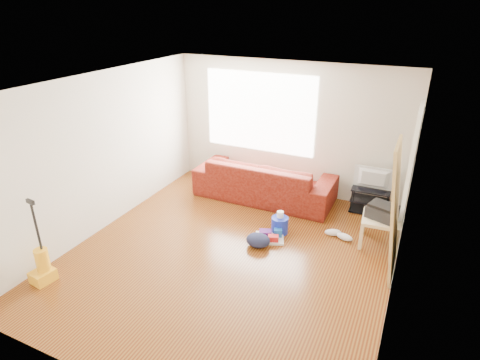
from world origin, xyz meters
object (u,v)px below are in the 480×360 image
at_px(side_table, 381,222).
at_px(cleaning_tray, 271,236).
at_px(tv_stand, 370,200).
at_px(vacuum, 42,266).
at_px(bucket, 279,232).
at_px(backpack, 258,246).
at_px(sofa, 264,198).

bearing_deg(side_table, cleaning_tray, -159.49).
bearing_deg(side_table, tv_stand, 106.69).
distance_m(side_table, vacuum, 4.86).
xyz_separation_m(bucket, cleaning_tray, (-0.06, -0.24, 0.05)).
relative_size(side_table, backpack, 1.62).
height_order(side_table, backpack, side_table).
height_order(sofa, backpack, sofa).
height_order(side_table, vacuum, vacuum).
height_order(backpack, vacuum, vacuum).
relative_size(tv_stand, vacuum, 0.56).
height_order(sofa, tv_stand, tv_stand).
height_order(sofa, bucket, sofa).
bearing_deg(side_table, backpack, -152.82).
bearing_deg(bucket, tv_stand, 48.17).
xyz_separation_m(sofa, tv_stand, (1.90, 0.27, 0.23)).
bearing_deg(vacuum, tv_stand, 54.24).
xyz_separation_m(sofa, backpack, (0.54, -1.58, 0.00)).
height_order(sofa, side_table, side_table).
bearing_deg(bucket, backpack, -107.55).
height_order(sofa, vacuum, vacuum).
height_order(side_table, cleaning_tray, side_table).
distance_m(tv_stand, cleaning_tray, 2.03).
xyz_separation_m(tv_stand, bucket, (-1.20, -1.34, -0.23)).
bearing_deg(cleaning_tray, tv_stand, 51.49).
xyz_separation_m(side_table, backpack, (-1.66, -0.85, -0.39)).
relative_size(bucket, cleaning_tray, 0.50).
bearing_deg(sofa, cleaning_tray, 115.94).
bearing_deg(side_table, vacuum, -144.37).
relative_size(backpack, vacuum, 0.32).
height_order(cleaning_tray, vacuum, vacuum).
xyz_separation_m(side_table, vacuum, (-3.95, -2.83, -0.16)).
bearing_deg(backpack, side_table, 23.34).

